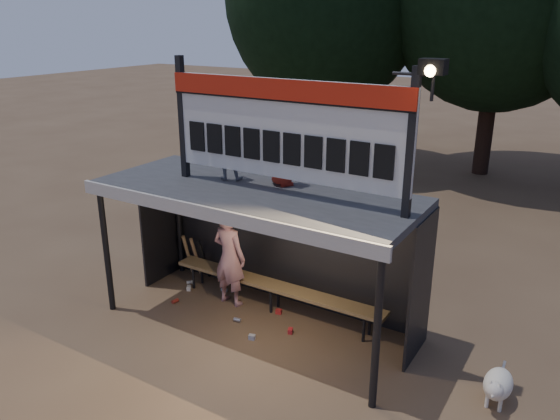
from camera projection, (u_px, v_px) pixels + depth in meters
The scene contains 10 objects.
ground at pixel (257, 323), 8.98m from camera, with size 80.00×80.00×0.00m, color brown.
player at pixel (229, 257), 9.36m from camera, with size 0.64×0.42×1.74m, color silver.
child_a at pixel (228, 150), 8.55m from camera, with size 0.46×0.36×0.95m, color gray.
child_b at pixel (282, 152), 8.25m from camera, with size 0.50×0.33×1.03m, color #A52719.
dugout_shelter at pixel (264, 214), 8.56m from camera, with size 5.10×2.08×2.32m.
scoreboard_assembly at pixel (286, 126), 7.59m from camera, with size 4.10×0.27×1.99m.
bench at pixel (275, 287), 9.27m from camera, with size 4.00×0.35×0.48m.
dog at pixel (498, 385), 7.03m from camera, with size 0.36×0.81×0.49m.
bats at pixel (196, 257), 10.46m from camera, with size 0.47×0.32×0.84m.
litter at pixel (228, 307), 9.43m from camera, with size 2.60×1.13×0.08m.
Camera 1 is at (4.43, -6.49, 4.74)m, focal length 35.00 mm.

